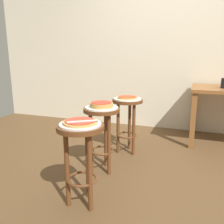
{
  "coord_description": "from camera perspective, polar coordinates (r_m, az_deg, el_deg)",
  "views": [
    {
      "loc": [
        0.37,
        -2.09,
        1.12
      ],
      "look_at": [
        -0.4,
        0.08,
        0.57
      ],
      "focal_mm": 38.19,
      "sensor_mm": 36.0,
      "label": 1
    }
  ],
  "objects": [
    {
      "name": "ground_plane",
      "position": [
        2.4,
        8.59,
        -14.64
      ],
      "size": [
        6.0,
        6.0,
        0.0
      ],
      "primitive_type": "plane",
      "color": "brown"
    },
    {
      "name": "back_wall",
      "position": [
        3.78,
        14.55,
        18.74
      ],
      "size": [
        6.0,
        0.1,
        3.0
      ],
      "primitive_type": "cube",
      "color": "beige",
      "rests_on": "ground_plane"
    },
    {
      "name": "stool_foreground",
      "position": [
        1.78,
        -7.42,
        -8.47
      ],
      "size": [
        0.35,
        0.35,
        0.64
      ],
      "color": "#5B3319",
      "rests_on": "ground_plane"
    },
    {
      "name": "serving_plate_foreground",
      "position": [
        1.72,
        -7.6,
        -2.89
      ],
      "size": [
        0.31,
        0.31,
        0.01
      ],
      "primitive_type": "cylinder",
      "color": "silver",
      "rests_on": "stool_foreground"
    },
    {
      "name": "pizza_foreground",
      "position": [
        1.72,
        -7.62,
        -2.38
      ],
      "size": [
        0.25,
        0.25,
        0.02
      ],
      "color": "tan",
      "rests_on": "serving_plate_foreground"
    },
    {
      "name": "stool_middle",
      "position": [
        2.29,
        -2.47,
        -3.34
      ],
      "size": [
        0.35,
        0.35,
        0.64
      ],
      "color": "#5B3319",
      "rests_on": "ground_plane"
    },
    {
      "name": "serving_plate_middle",
      "position": [
        2.25,
        -2.52,
        1.07
      ],
      "size": [
        0.31,
        0.31,
        0.01
      ],
      "primitive_type": "cylinder",
      "color": "silver",
      "rests_on": "stool_middle"
    },
    {
      "name": "pizza_middle",
      "position": [
        2.24,
        -2.52,
        1.78
      ],
      "size": [
        0.22,
        0.22,
        0.05
      ],
      "color": "#B78442",
      "rests_on": "serving_plate_middle"
    },
    {
      "name": "stool_leftside",
      "position": [
        2.74,
        3.67,
        -0.53
      ],
      "size": [
        0.35,
        0.35,
        0.64
      ],
      "color": "#5B3319",
      "rests_on": "ground_plane"
    },
    {
      "name": "serving_plate_leftside",
      "position": [
        2.71,
        3.72,
        3.18
      ],
      "size": [
        0.31,
        0.31,
        0.01
      ],
      "primitive_type": "cylinder",
      "color": "white",
      "rests_on": "stool_leftside"
    },
    {
      "name": "pizza_leftside",
      "position": [
        2.7,
        3.73,
        3.51
      ],
      "size": [
        0.23,
        0.23,
        0.02
      ],
      "color": "#B78442",
      "rests_on": "serving_plate_leftside"
    },
    {
      "name": "pizza_server_knife",
      "position": [
        1.68,
        -7.03,
        -2.19
      ],
      "size": [
        0.2,
        0.14,
        0.01
      ],
      "primitive_type": "cube",
      "rotation": [
        0.0,
        0.0,
        0.6
      ],
      "color": "silver",
      "rests_on": "pizza_foreground"
    }
  ]
}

